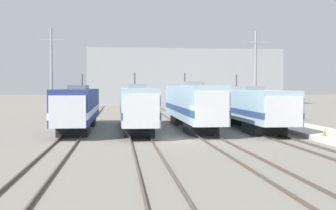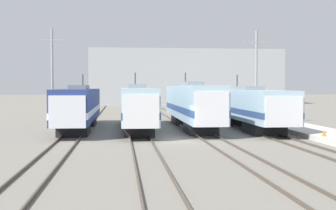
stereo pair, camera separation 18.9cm
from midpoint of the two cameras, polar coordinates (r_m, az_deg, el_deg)
ground_plane at (r=33.86m, az=1.14°, el=-4.31°), size 400.00×400.00×0.00m
rail_pair_far_left at (r=33.81m, az=-11.95°, el=-4.24°), size 1.50×120.00×0.15m
rail_pair_center_left at (r=33.65m, az=-3.21°, el=-4.22°), size 1.51×120.00×0.15m
rail_pair_center_right at (r=34.26m, az=5.42°, el=-4.11°), size 1.51×120.00×0.15m
rail_pair_far_right at (r=35.61m, az=13.56°, el=-3.93°), size 1.50×120.00×0.15m
locomotive_far_left at (r=42.36m, az=-10.69°, el=-0.22°), size 2.83×19.09×5.11m
locomotive_center_left at (r=41.09m, az=-3.69°, el=-0.21°), size 2.80×18.54×5.25m
locomotive_center_right at (r=42.85m, az=3.12°, el=0.04°), size 2.77×19.45×5.30m
locomotive_far_right at (r=43.15m, az=10.04°, el=-0.24°), size 3.09×19.05×5.09m
catenary_tower_left at (r=47.40m, az=-13.83°, el=3.76°), size 2.62×0.24×9.59m
catenary_tower_right at (r=48.96m, az=10.81°, el=3.73°), size 2.62×0.24×9.59m
platform at (r=37.13m, az=19.48°, el=-3.57°), size 4.00×120.00×0.37m
traffic_cone at (r=34.80m, az=18.63°, el=-3.24°), size 0.32×0.32×0.46m
depot_building at (r=105.69m, az=2.15°, el=3.42°), size 42.41×11.46×12.12m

